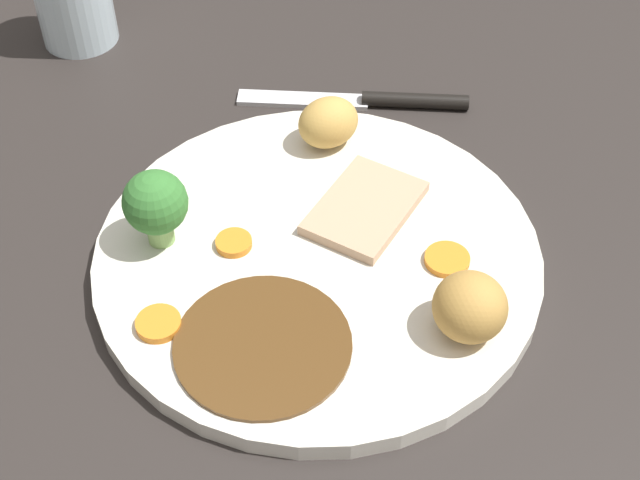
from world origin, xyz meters
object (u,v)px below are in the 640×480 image
object	(u,v)px
dinner_plate	(320,258)
knife	(373,100)
roast_potato_left	(470,307)
roast_potato_right	(332,123)
meat_slice_main	(365,208)
carrot_coin_back	(447,259)
broccoli_floret	(156,204)
carrot_coin_side	(234,243)
carrot_coin_front	(159,324)

from	to	relation	value
dinner_plate	knife	distance (cm)	17.81
roast_potato_left	roast_potato_right	bearing A→B (deg)	28.62
dinner_plate	knife	xyz separation A→B (cm)	(17.55, -3.06, -0.25)
roast_potato_left	knife	size ratio (longest dim) A/B	0.25
meat_slice_main	carrot_coin_back	xyz separation A→B (cm)	(-4.25, -5.52, -0.17)
broccoli_floret	carrot_coin_side	bearing A→B (deg)	-92.40
roast_potato_left	carrot_coin_side	world-z (taller)	roast_potato_left
dinner_plate	carrot_coin_back	distance (cm)	8.41
dinner_plate	roast_potato_right	bearing A→B (deg)	-0.63
carrot_coin_side	knife	world-z (taller)	carrot_coin_side
roast_potato_left	knife	xyz separation A→B (cm)	(23.45, 6.31, -3.04)
knife	roast_potato_left	bearing A→B (deg)	104.83
meat_slice_main	carrot_coin_front	world-z (taller)	meat_slice_main
carrot_coin_back	broccoli_floret	distance (cm)	19.23
roast_potato_left	carrot_coin_front	size ratio (longest dim) A/B	1.64
roast_potato_left	carrot_coin_front	distance (cm)	18.90
roast_potato_right	knife	distance (cm)	7.68
carrot_coin_front	knife	distance (cm)	27.59
meat_slice_main	roast_potato_right	world-z (taller)	roast_potato_right
roast_potato_right	carrot_coin_side	xyz separation A→B (cm)	(-10.99, 5.86, -1.62)
meat_slice_main	carrot_coin_side	bearing A→B (deg)	113.80
broccoli_floret	knife	world-z (taller)	broccoli_floret
carrot_coin_back	knife	distance (cm)	18.77
roast_potato_right	carrot_coin_back	xyz separation A→B (cm)	(-11.46, -8.23, -1.66)
dinner_plate	carrot_coin_back	world-z (taller)	carrot_coin_back
roast_potato_right	knife	size ratio (longest dim) A/B	0.25
carrot_coin_front	carrot_coin_back	world-z (taller)	same
broccoli_floret	dinner_plate	bearing A→B (deg)	-91.33
carrot_coin_front	knife	bearing A→B (deg)	-26.89
knife	meat_slice_main	bearing A→B (deg)	88.80
roast_potato_right	meat_slice_main	bearing A→B (deg)	-159.45
roast_potato_right	carrot_coin_side	size ratio (longest dim) A/B	1.88
dinner_plate	carrot_coin_side	distance (cm)	5.82
broccoli_floret	knife	size ratio (longest dim) A/B	0.30
roast_potato_left	carrot_coin_back	bearing A→B (deg)	10.53
roast_potato_right	carrot_coin_side	bearing A→B (deg)	151.94
roast_potato_right	carrot_coin_front	distance (cm)	20.50
roast_potato_left	carrot_coin_back	xyz separation A→B (cm)	(5.47, 1.02, -1.87)
carrot_coin_front	roast_potato_right	bearing A→B (deg)	-27.81
carrot_coin_side	broccoli_floret	xyz separation A→B (cm)	(0.20, 4.88, 3.03)
dinner_plate	roast_potato_left	xyz separation A→B (cm)	(-5.90, -9.37, 2.79)
meat_slice_main	broccoli_floret	bearing A→B (deg)	104.88
carrot_coin_back	carrot_coin_side	xyz separation A→B (cm)	(0.47, 14.08, 0.04)
carrot_coin_front	carrot_coin_back	xyz separation A→B (cm)	(6.61, -17.76, -0.04)
carrot_coin_back	broccoli_floret	size ratio (longest dim) A/B	0.53
meat_slice_main	roast_potato_left	xyz separation A→B (cm)	(-9.72, -6.54, 1.69)
dinner_plate	carrot_coin_front	size ratio (longest dim) A/B	10.56
carrot_coin_back	carrot_coin_front	bearing A→B (deg)	110.42
meat_slice_main	carrot_coin_front	distance (cm)	16.36
carrot_coin_front	carrot_coin_back	bearing A→B (deg)	-69.58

